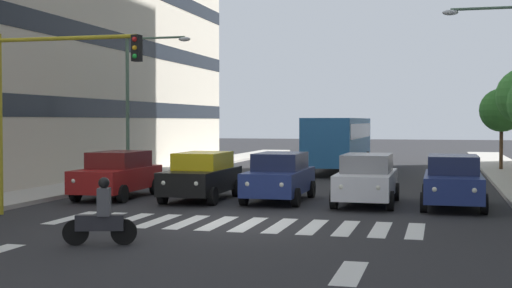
{
  "coord_description": "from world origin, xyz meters",
  "views": [
    {
      "loc": [
        -5.54,
        18.68,
        2.87
      ],
      "look_at": [
        0.14,
        -3.06,
        2.12
      ],
      "focal_mm": 49.43,
      "sensor_mm": 36.0,
      "label": 1
    }
  ],
  "objects": [
    {
      "name": "lane_arrow_0",
      "position": [
        -3.92,
        5.5,
        0.0
      ],
      "size": [
        0.5,
        2.2,
        0.01
      ],
      "primitive_type": "cube",
      "color": "silver",
      "rests_on": "ground_plane"
    },
    {
      "name": "bus_behind_traffic",
      "position": [
        -0.04,
        -20.86,
        1.86
      ],
      "size": [
        2.78,
        10.5,
        3.0
      ],
      "color": "#286BAD",
      "rests_on": "ground_plane"
    },
    {
      "name": "motorcycle_with_rider",
      "position": [
        1.99,
        3.97,
        0.65
      ],
      "size": [
        1.65,
        0.62,
        1.57
      ],
      "color": "black",
      "rests_on": "ground_plane"
    },
    {
      "name": "crosswalk_markings",
      "position": [
        -0.0,
        0.0,
        0.0
      ],
      "size": [
        10.35,
        2.8,
        0.01
      ],
      "color": "silver",
      "rests_on": "ground_plane"
    },
    {
      "name": "car_3",
      "position": [
        2.76,
        -5.34,
        0.89
      ],
      "size": [
        2.02,
        4.44,
        1.72
      ],
      "color": "black",
      "rests_on": "ground_plane"
    },
    {
      "name": "ground_plane",
      "position": [
        0.0,
        0.0,
        0.0
      ],
      "size": [
        180.0,
        180.0,
        0.0
      ],
      "primitive_type": "plane",
      "color": "#262628"
    },
    {
      "name": "car_4",
      "position": [
        6.03,
        -5.24,
        0.89
      ],
      "size": [
        2.02,
        4.44,
        1.72
      ],
      "color": "maroon",
      "rests_on": "ground_plane"
    },
    {
      "name": "street_lamp_left",
      "position": [
        -7.95,
        -7.45,
        4.35
      ],
      "size": [
        2.94,
        0.28,
        6.82
      ],
      "color": "#4C6B56",
      "rests_on": "sidewalk_left"
    },
    {
      "name": "street_tree_3",
      "position": [
        -8.88,
        -22.94,
        3.44
      ],
      "size": [
        2.44,
        2.44,
        4.52
      ],
      "color": "#513823",
      "rests_on": "sidewalk_left"
    },
    {
      "name": "street_lamp_right",
      "position": [
        7.89,
        -11.33,
        4.28
      ],
      "size": [
        3.17,
        0.28,
        6.64
      ],
      "color": "#4C6B56",
      "rests_on": "sidewalk_right"
    },
    {
      "name": "traffic_light_gantry",
      "position": [
        6.07,
        -0.08,
        3.73
      ],
      "size": [
        4.75,
        0.36,
        5.5
      ],
      "color": "#AD991E",
      "rests_on": "ground_plane"
    },
    {
      "name": "car_0",
      "position": [
        -5.97,
        -5.33,
        0.89
      ],
      "size": [
        2.02,
        4.44,
        1.72
      ],
      "color": "navy",
      "rests_on": "ground_plane"
    },
    {
      "name": "car_1",
      "position": [
        -3.14,
        -5.45,
        0.89
      ],
      "size": [
        2.02,
        4.44,
        1.72
      ],
      "color": "silver",
      "rests_on": "ground_plane"
    },
    {
      "name": "car_2",
      "position": [
        -0.04,
        -5.67,
        0.89
      ],
      "size": [
        2.02,
        4.44,
        1.72
      ],
      "color": "navy",
      "rests_on": "ground_plane"
    }
  ]
}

